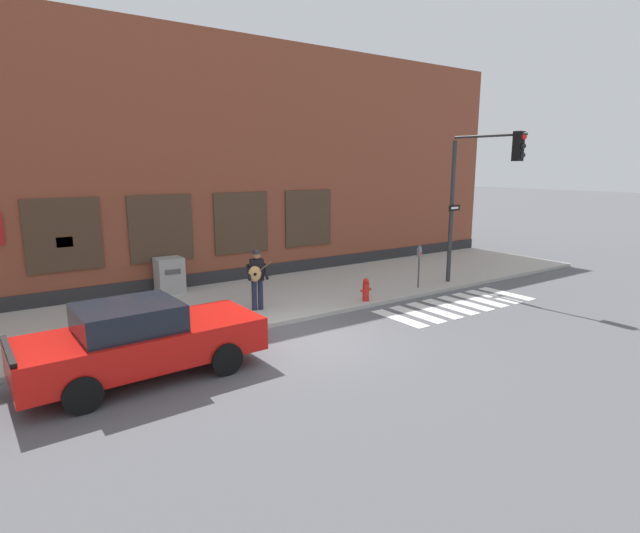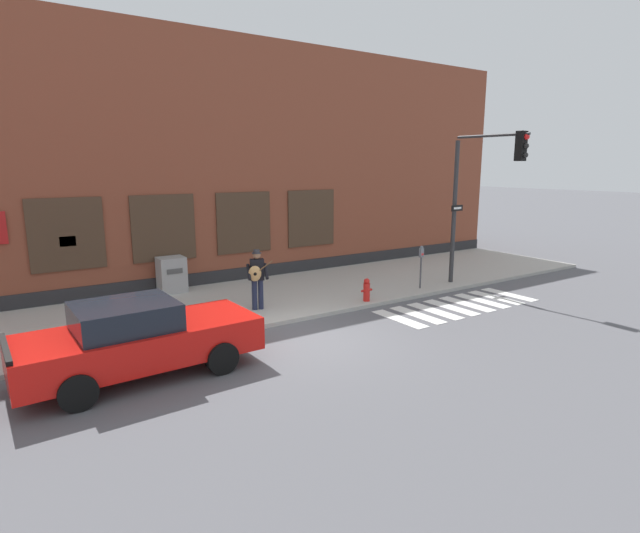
% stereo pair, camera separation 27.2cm
% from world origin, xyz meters
% --- Properties ---
extents(ground_plane, '(160.00, 160.00, 0.00)m').
position_xyz_m(ground_plane, '(0.00, 0.00, 0.00)').
color(ground_plane, '#56565B').
extents(sidewalk, '(28.00, 5.14, 0.12)m').
position_xyz_m(sidewalk, '(0.00, 3.83, 0.06)').
color(sidewalk, '#ADAAA3').
rests_on(sidewalk, ground).
extents(building_backdrop, '(28.00, 4.06, 8.46)m').
position_xyz_m(building_backdrop, '(-0.00, 8.39, 4.22)').
color(building_backdrop, brown).
rests_on(building_backdrop, ground).
extents(crosswalk, '(5.20, 1.90, 0.01)m').
position_xyz_m(crosswalk, '(5.40, -0.04, 0.01)').
color(crosswalk, silver).
rests_on(crosswalk, ground).
extents(red_car, '(4.67, 2.12, 1.53)m').
position_xyz_m(red_car, '(-3.88, 0.03, 0.77)').
color(red_car, red).
rests_on(red_car, ground).
extents(busker, '(0.72, 0.67, 1.72)m').
position_xyz_m(busker, '(0.02, 2.60, 1.09)').
color(busker, '#1E233D').
rests_on(busker, sidewalk).
extents(traffic_light, '(0.66, 2.59, 5.03)m').
position_xyz_m(traffic_light, '(7.33, 0.99, 3.59)').
color(traffic_light, '#2D2D30').
rests_on(traffic_light, sidewalk).
extents(parking_meter, '(0.13, 0.11, 1.44)m').
position_xyz_m(parking_meter, '(5.69, 1.89, 1.06)').
color(parking_meter, '#47474C').
rests_on(parking_meter, sidewalk).
extents(utility_box, '(0.83, 0.71, 1.15)m').
position_xyz_m(utility_box, '(-1.38, 5.94, 0.69)').
color(utility_box, '#9E9E9E').
rests_on(utility_box, sidewalk).
extents(fire_hydrant, '(0.38, 0.20, 0.70)m').
position_xyz_m(fire_hydrant, '(3.18, 1.61, 0.46)').
color(fire_hydrant, red).
rests_on(fire_hydrant, sidewalk).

